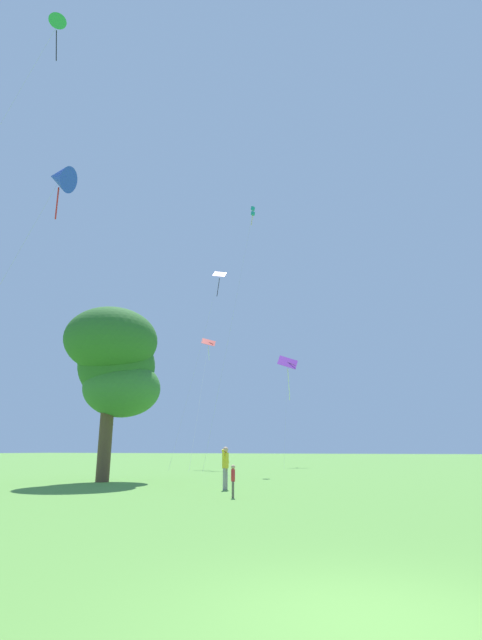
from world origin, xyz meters
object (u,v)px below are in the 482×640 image
object	(u,v)px
tree_right_cluster	(116,362)
kite_red_high	(208,348)
kite_pink_low	(218,284)
person_child_small	(233,478)
kite_teal_box	(252,217)
kite_purple_streamer	(288,371)
kite_green_small	(57,26)
kite_blue_delta	(60,178)
person_foreground_watcher	(225,464)

from	to	relation	value
tree_right_cluster	kite_red_high	bearing A→B (deg)	102.42
kite_pink_low	person_child_small	distance (m)	36.89
kite_teal_box	kite_pink_low	size ratio (longest dim) A/B	1.18
kite_teal_box	kite_purple_streamer	bearing A→B (deg)	89.00
person_child_small	tree_right_cluster	bearing A→B (deg)	151.53
kite_green_small	kite_purple_streamer	world-z (taller)	kite_green_small
kite_pink_low	tree_right_cluster	xyz separation A→B (m)	(4.69, -22.94, -13.11)
kite_green_small	person_child_small	distance (m)	30.57
kite_green_small	kite_blue_delta	xyz separation A→B (m)	(2.40, -0.57, -12.16)
kite_purple_streamer	tree_right_cluster	size ratio (longest dim) A/B	1.25
kite_teal_box	tree_right_cluster	world-z (taller)	kite_teal_box
kite_pink_low	person_child_small	bearing A→B (deg)	-62.97
kite_teal_box	kite_red_high	bearing A→B (deg)	154.18
kite_blue_delta	kite_purple_streamer	world-z (taller)	kite_blue_delta
kite_blue_delta	person_child_small	world-z (taller)	kite_blue_delta
tree_right_cluster	person_child_small	bearing A→B (deg)	-28.47
kite_purple_streamer	tree_right_cluster	xyz separation A→B (m)	(-1.76, -27.78, -3.55)
kite_green_small	tree_right_cluster	bearing A→B (deg)	48.76
kite_blue_delta	kite_purple_streamer	distance (m)	33.03
kite_red_high	person_foreground_watcher	world-z (taller)	kite_red_high
person_foreground_watcher	tree_right_cluster	size ratio (longest dim) A/B	0.19
kite_pink_low	kite_purple_streamer	xyz separation A→B (m)	(6.45, 4.84, -9.55)
kite_teal_box	person_child_small	world-z (taller)	kite_teal_box
tree_right_cluster	kite_teal_box	bearing A→B (deg)	84.87
person_child_small	kite_teal_box	bearing A→B (deg)	109.59
person_child_small	tree_right_cluster	size ratio (longest dim) A/B	0.12
kite_red_high	person_child_small	size ratio (longest dim) A/B	11.35
kite_purple_streamer	kite_red_high	bearing A→B (deg)	-130.68
kite_green_small	kite_pink_low	distance (m)	28.31
kite_teal_box	kite_blue_delta	world-z (taller)	kite_teal_box
kite_teal_box	kite_purple_streamer	size ratio (longest dim) A/B	2.11
kite_pink_low	kite_purple_streamer	size ratio (longest dim) A/B	1.79
kite_blue_delta	person_foreground_watcher	bearing A→B (deg)	15.22
kite_green_small	kite_pink_low	xyz separation A→B (m)	(-1.19, 26.94, -8.61)
kite_blue_delta	tree_right_cluster	world-z (taller)	kite_blue_delta
tree_right_cluster	person_foreground_watcher	bearing A→B (deg)	-14.87
kite_blue_delta	kite_pink_low	xyz separation A→B (m)	(-3.58, 27.51, 3.55)
kite_teal_box	person_child_small	bearing A→B (deg)	-70.41
kite_red_high	kite_blue_delta	world-z (taller)	kite_blue_delta
kite_blue_delta	tree_right_cluster	size ratio (longest dim) A/B	1.78
kite_purple_streamer	person_child_small	distance (m)	35.25
kite_teal_box	kite_red_high	size ratio (longest dim) A/B	1.94
kite_purple_streamer	person_child_small	xyz separation A→B (m)	(7.94, -33.03, -9.39)
kite_pink_low	person_foreground_watcher	size ratio (longest dim) A/B	11.92
kite_pink_low	person_foreground_watcher	distance (m)	33.63
kite_teal_box	kite_blue_delta	distance (m)	23.62
kite_teal_box	kite_green_small	distance (m)	22.55
person_child_small	person_foreground_watcher	bearing A→B (deg)	119.12
kite_blue_delta	kite_pink_low	size ratio (longest dim) A/B	0.79
kite_green_small	person_foreground_watcher	size ratio (longest dim) A/B	16.11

